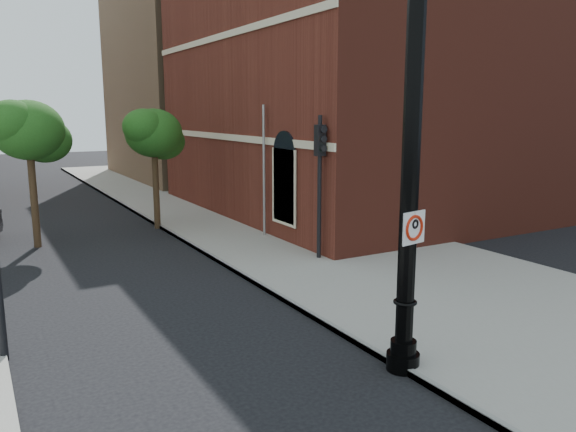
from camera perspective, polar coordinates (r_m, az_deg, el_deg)
ground at (r=9.75m, az=0.10°, el=-17.15°), size 120.00×120.00×0.00m
sidewalk_right at (r=20.78m, az=0.79°, el=-1.85°), size 8.00×60.00×0.12m
curb_edge at (r=19.13m, az=-9.48°, el=-3.05°), size 0.10×60.00×0.14m
brick_wall_building at (r=29.60m, az=14.08°, el=13.63°), size 22.30×16.30×12.50m
bg_building_tan_b at (r=42.70m, az=-1.26°, el=13.91°), size 22.00×14.00×14.00m
lamppost at (r=9.66m, az=12.25°, el=2.47°), size 0.59×0.59×6.96m
no_parking_sign at (r=9.61m, az=12.67°, el=-1.14°), size 0.55×0.13×0.56m
traffic_signal_right at (r=16.79m, az=3.27°, el=5.27°), size 0.29×0.37×4.43m
utility_pole at (r=20.00m, az=-2.45°, el=4.40°), size 0.10×0.10×4.77m
street_tree_a at (r=20.45m, az=-24.80°, el=7.77°), size 2.73×2.46×4.91m
street_tree_c at (r=22.31m, az=-13.44°, el=8.05°), size 2.58×2.33×4.64m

